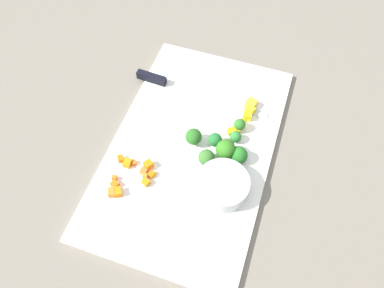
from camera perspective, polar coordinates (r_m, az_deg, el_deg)
The scene contains 29 objects.
ground_plane at distance 0.81m, azimuth 0.00°, elevation -0.82°, with size 4.00×4.00×0.00m, color slate.
cutting_board at distance 0.80m, azimuth 0.00°, elevation -0.60°, with size 0.54×0.33×0.01m, color white.
prep_bowl at distance 0.74m, azimuth 4.71°, elevation -6.29°, with size 0.10×0.10×0.04m, color #B1B5B9.
chef_knife at distance 0.89m, azimuth -2.37°, elevation 8.79°, with size 0.04×0.32×0.02m.
carrot_dice_0 at distance 0.76m, azimuth -7.02°, elevation -5.78°, with size 0.01×0.01×0.01m, color orange.
carrot_dice_1 at distance 0.75m, azimuth -11.28°, elevation -7.17°, with size 0.02×0.02×0.01m, color orange.
carrot_dice_2 at distance 0.78m, azimuth -9.82°, elevation -2.90°, with size 0.02×0.02×0.01m, color orange.
carrot_dice_3 at distance 0.77m, azimuth -11.70°, elevation -5.08°, with size 0.01×0.01×0.01m, color orange.
carrot_dice_4 at distance 0.78m, azimuth -8.83°, elevation -2.81°, with size 0.01×0.01×0.01m, color orange.
carrot_dice_5 at distance 0.77m, azimuth -6.65°, elevation -3.15°, with size 0.02×0.02×0.02m, color orange.
carrot_dice_6 at distance 0.79m, azimuth -10.80°, elevation -2.22°, with size 0.01×0.01×0.01m, color orange.
carrot_dice_7 at distance 0.76m, azimuth -7.20°, elevation -4.88°, with size 0.01×0.01×0.01m, color orange.
carrot_dice_8 at distance 0.76m, azimuth -11.65°, elevation -6.05°, with size 0.01×0.01×0.01m, color orange.
carrot_dice_9 at distance 0.77m, azimuth -7.37°, elevation -4.13°, with size 0.01×0.01×0.01m, color orange.
carrot_dice_10 at distance 0.76m, azimuth -6.14°, elevation -4.63°, with size 0.01×0.01×0.01m, color orange.
carrot_dice_11 at distance 0.76m, azimuth -12.13°, elevation -7.23°, with size 0.02×0.01×0.01m, color orange.
pepper_dice_0 at distance 0.84m, azimuth 8.41°, elevation 4.29°, with size 0.02×0.02×0.02m, color yellow.
pepper_dice_1 at distance 0.83m, azimuth 7.35°, elevation 3.00°, with size 0.02×0.02×0.01m, color yellow.
pepper_dice_2 at distance 0.85m, azimuth 8.84°, elevation 5.13°, with size 0.02×0.02×0.02m, color yellow.
pepper_dice_3 at distance 0.81m, azimuth 6.01°, elevation 1.91°, with size 0.02×0.01×0.01m, color yellow.
pepper_dice_4 at distance 0.86m, azimuth 8.98°, elevation 6.03°, with size 0.02×0.02×0.02m, color yellow.
pepper_dice_5 at distance 0.82m, azimuth 6.88°, elevation 2.23°, with size 0.02×0.01×0.01m, color yellow.
broccoli_floret_0 at distance 0.78m, azimuth 0.45°, elevation 1.04°, with size 0.04×0.04×0.04m.
broccoli_floret_1 at distance 0.78m, azimuth 3.53°, elevation 0.63°, with size 0.03×0.03×0.04m.
broccoli_floret_2 at distance 0.80m, azimuth 6.65°, elevation 1.09°, with size 0.02×0.02×0.03m.
broccoli_floret_3 at distance 0.81m, azimuth 7.26°, elevation 2.94°, with size 0.03×0.03×0.03m.
broccoli_floret_4 at distance 0.77m, azimuth 7.06°, elevation -1.97°, with size 0.04×0.04×0.04m.
broccoli_floret_5 at distance 0.76m, azimuth 2.22°, elevation -2.08°, with size 0.03×0.03×0.04m.
broccoli_floret_6 at distance 0.77m, azimuth 5.24°, elevation -0.56°, with size 0.04×0.04×0.05m.
Camera 1 is at (-0.39, -0.13, 0.69)m, focal length 35.03 mm.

